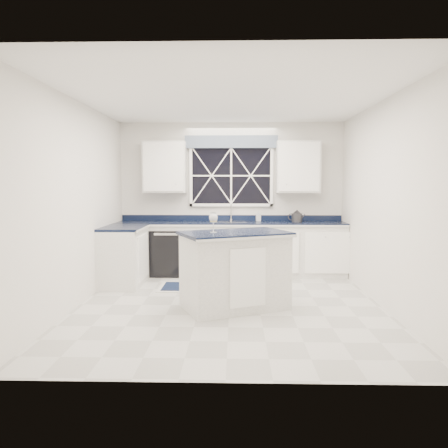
{
  "coord_description": "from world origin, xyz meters",
  "views": [
    {
      "loc": [
        0.08,
        -5.67,
        1.63
      ],
      "look_at": [
        -0.08,
        0.4,
        1.05
      ],
      "focal_mm": 35.0,
      "sensor_mm": 36.0,
      "label": 1
    }
  ],
  "objects_px": {
    "wine_glass": "(213,218)",
    "soap_bottle": "(258,216)",
    "faucet": "(231,212)",
    "island": "(235,270)",
    "dishwasher": "(169,252)",
    "kettle": "(297,216)"
  },
  "relations": [
    {
      "from": "kettle",
      "to": "faucet",
      "type": "bearing_deg",
      "value": -170.92
    },
    {
      "from": "kettle",
      "to": "soap_bottle",
      "type": "relative_size",
      "value": 1.59
    },
    {
      "from": "faucet",
      "to": "wine_glass",
      "type": "distance_m",
      "value": 2.34
    },
    {
      "from": "faucet",
      "to": "soap_bottle",
      "type": "height_order",
      "value": "faucet"
    },
    {
      "from": "dishwasher",
      "to": "soap_bottle",
      "type": "height_order",
      "value": "soap_bottle"
    },
    {
      "from": "kettle",
      "to": "soap_bottle",
      "type": "height_order",
      "value": "kettle"
    },
    {
      "from": "kettle",
      "to": "dishwasher",
      "type": "bearing_deg",
      "value": -162.22
    },
    {
      "from": "kettle",
      "to": "wine_glass",
      "type": "height_order",
      "value": "wine_glass"
    },
    {
      "from": "dishwasher",
      "to": "faucet",
      "type": "relative_size",
      "value": 2.72
    },
    {
      "from": "faucet",
      "to": "wine_glass",
      "type": "bearing_deg",
      "value": -94.95
    },
    {
      "from": "wine_glass",
      "to": "soap_bottle",
      "type": "bearing_deg",
      "value": 73.62
    },
    {
      "from": "faucet",
      "to": "island",
      "type": "relative_size",
      "value": 0.19
    },
    {
      "from": "island",
      "to": "kettle",
      "type": "relative_size",
      "value": 5.24
    },
    {
      "from": "dishwasher",
      "to": "faucet",
      "type": "bearing_deg",
      "value": 10.02
    },
    {
      "from": "faucet",
      "to": "island",
      "type": "bearing_deg",
      "value": -88.21
    },
    {
      "from": "dishwasher",
      "to": "kettle",
      "type": "distance_m",
      "value": 2.34
    },
    {
      "from": "island",
      "to": "soap_bottle",
      "type": "height_order",
      "value": "soap_bottle"
    },
    {
      "from": "faucet",
      "to": "wine_glass",
      "type": "height_order",
      "value": "wine_glass"
    },
    {
      "from": "island",
      "to": "soap_bottle",
      "type": "relative_size",
      "value": 8.33
    },
    {
      "from": "island",
      "to": "kettle",
      "type": "xyz_separation_m",
      "value": [
        1.08,
        2.09,
        0.54
      ]
    },
    {
      "from": "faucet",
      "to": "soap_bottle",
      "type": "distance_m",
      "value": 0.5
    },
    {
      "from": "soap_bottle",
      "to": "wine_glass",
      "type": "bearing_deg",
      "value": -106.38
    }
  ]
}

